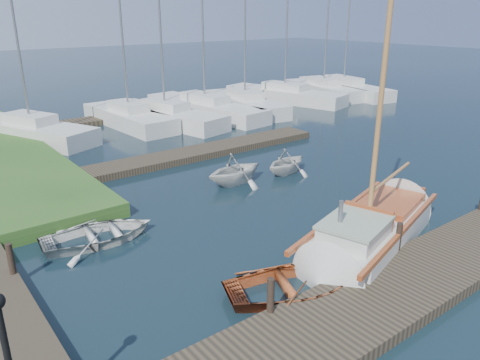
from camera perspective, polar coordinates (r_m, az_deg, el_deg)
ground at (r=15.60m, az=-0.00°, el=-4.15°), size 160.00×160.00×0.00m
near_dock at (r=11.90m, az=18.28°, el=-12.66°), size 18.00×2.20×0.30m
far_dock at (r=21.67m, az=-6.24°, el=3.11°), size 14.00×1.60×0.30m
pontoon at (r=33.66m, az=-3.03°, el=9.21°), size 30.00×1.60×0.30m
mooring_post_1 at (r=10.19m, az=3.76°, el=-13.84°), size 0.16×0.16×0.80m
mooring_post_2 at (r=13.22m, az=18.77°, el=-6.56°), size 0.16×0.16×0.80m
mooring_post_4 at (r=12.76m, az=-26.16°, el=-8.61°), size 0.16×0.16×0.80m
lamp_post at (r=7.78m, az=-26.68°, el=-17.70°), size 0.24×0.24×2.44m
sailboat at (r=14.15m, az=15.77°, el=-6.04°), size 7.41×3.92×9.83m
dinghy at (r=11.39m, az=6.90°, el=-12.04°), size 4.07×3.51×0.71m
tender_a at (r=14.26m, az=-16.91°, el=-6.01°), size 3.45×2.64×0.67m
tender_b at (r=18.10m, az=-0.59°, el=1.58°), size 2.68×2.36×1.34m
tender_d at (r=19.41m, az=5.76°, el=2.51°), size 2.58×2.34×1.19m
marina_boat_0 at (r=26.76m, az=-24.12°, el=5.67°), size 5.12×8.04×11.96m
marina_boat_1 at (r=28.42m, az=-13.41°, el=7.57°), size 2.66×7.77×9.62m
marina_boat_2 at (r=28.52m, az=-9.12°, el=7.90°), size 4.05×8.86×10.59m
marina_boat_3 at (r=30.60m, az=-4.31°, el=8.91°), size 3.35×9.97×11.86m
marina_boat_4 at (r=32.02m, az=0.59°, el=9.43°), size 3.59×8.62×9.96m
marina_boat_5 at (r=35.52m, az=5.46°, el=10.40°), size 4.66×9.61×12.14m
marina_boat_6 at (r=38.47m, az=10.14°, el=10.90°), size 3.66×8.20×10.55m
marina_boat_7 at (r=39.70m, az=12.50°, el=11.03°), size 4.00×9.99×12.71m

